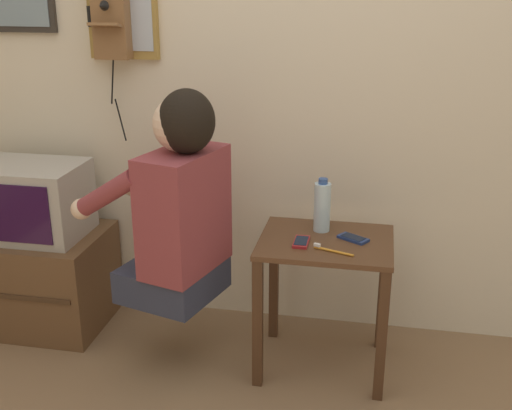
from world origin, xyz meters
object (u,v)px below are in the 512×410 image
object	(u,v)px
person	(178,203)
cell_phone_spare	(353,238)
television	(23,200)
wall_phone_antique	(111,10)
toothbrush	(331,250)
cell_phone_held	(301,242)
water_bottle	(322,206)

from	to	relation	value
person	cell_phone_spare	distance (m)	0.73
person	television	world-z (taller)	person
person	wall_phone_antique	distance (m)	0.95
television	cell_phone_spare	bearing A→B (deg)	-3.35
wall_phone_antique	toothbrush	world-z (taller)	wall_phone_antique
cell_phone_spare	toothbrush	size ratio (longest dim) A/B	0.84
cell_phone_held	water_bottle	distance (m)	0.20
cell_phone_held	water_bottle	size ratio (longest dim) A/B	0.54
person	water_bottle	bearing A→B (deg)	-54.04
cell_phone_held	toothbrush	xyz separation A→B (m)	(0.12, -0.06, 0.00)
wall_phone_antique	toothbrush	size ratio (longest dim) A/B	5.11
person	cell_phone_spare	xyz separation A→B (m)	(0.70, 0.13, -0.15)
cell_phone_held	person	bearing A→B (deg)	-174.33
water_bottle	cell_phone_held	bearing A→B (deg)	-113.07
cell_phone_held	cell_phone_spare	xyz separation A→B (m)	(0.20, 0.08, 0.00)
water_bottle	wall_phone_antique	bearing A→B (deg)	166.49
toothbrush	television	bearing A→B (deg)	100.21
cell_phone_held	wall_phone_antique	bearing A→B (deg)	156.83
television	cell_phone_held	size ratio (longest dim) A/B	4.55
toothbrush	person	bearing A→B (deg)	108.04
wall_phone_antique	water_bottle	distance (m)	1.27
person	cell_phone_held	bearing A→B (deg)	-68.34
person	television	size ratio (longest dim) A/B	1.57
cell_phone_spare	television	bearing A→B (deg)	118.80
wall_phone_antique	cell_phone_held	distance (m)	1.33
wall_phone_antique	cell_phone_spare	world-z (taller)	wall_phone_antique
water_bottle	toothbrush	distance (m)	0.25
person	wall_phone_antique	size ratio (longest dim) A/B	1.07
person	water_bottle	size ratio (longest dim) A/B	3.84
cell_phone_spare	cell_phone_held	bearing A→B (deg)	142.98
cell_phone_held	water_bottle	bearing A→B (deg)	66.93
water_bottle	television	bearing A→B (deg)	179.52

